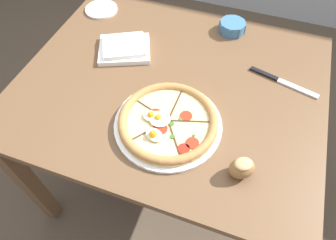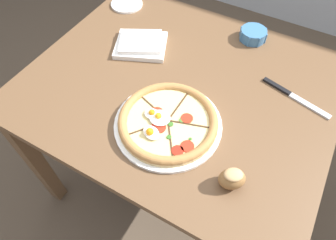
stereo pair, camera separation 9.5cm
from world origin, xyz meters
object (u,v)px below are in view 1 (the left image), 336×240
object	(u,v)px
dining_table	(171,101)
ramekin_bowl	(232,26)
pizza	(168,122)
side_saucer	(101,9)
bread_piece_near	(242,168)
knife_main	(282,82)
napkin_folded	(124,48)

from	to	relation	value
dining_table	ramekin_bowl	distance (m)	0.41
pizza	side_saucer	distance (m)	0.71
dining_table	bread_piece_near	world-z (taller)	bread_piece_near
dining_table	ramekin_bowl	size ratio (longest dim) A/B	9.79
dining_table	knife_main	size ratio (longest dim) A/B	4.32
bread_piece_near	knife_main	size ratio (longest dim) A/B	0.38
bread_piece_near	knife_main	world-z (taller)	bread_piece_near
dining_table	pizza	xyz separation A→B (m)	(0.06, -0.19, 0.13)
napkin_folded	bread_piece_near	xyz separation A→B (m)	(0.54, -0.38, 0.02)
side_saucer	dining_table	bearing A→B (deg)	-35.34
ramekin_bowl	knife_main	world-z (taller)	ramekin_bowl
napkin_folded	knife_main	world-z (taller)	napkin_folded
pizza	bread_piece_near	world-z (taller)	bread_piece_near
napkin_folded	bread_piece_near	bearing A→B (deg)	-34.94
ramekin_bowl	bread_piece_near	world-z (taller)	bread_piece_near
dining_table	pizza	distance (m)	0.24
napkin_folded	side_saucer	xyz separation A→B (m)	(-0.22, 0.22, -0.01)
bread_piece_near	ramekin_bowl	bearing A→B (deg)	104.48
dining_table	pizza	world-z (taller)	pizza
pizza	side_saucer	world-z (taller)	pizza
side_saucer	bread_piece_near	bearing A→B (deg)	-38.25
pizza	knife_main	xyz separation A→B (m)	(0.33, 0.32, -0.02)
bread_piece_near	napkin_folded	bearing A→B (deg)	145.06
pizza	dining_table	bearing A→B (deg)	106.49
ramekin_bowl	bread_piece_near	xyz separation A→B (m)	(0.17, -0.64, 0.01)
napkin_folded	side_saucer	world-z (taller)	napkin_folded
knife_main	dining_table	bearing A→B (deg)	-146.56
ramekin_bowl	bread_piece_near	distance (m)	0.67
side_saucer	napkin_folded	bearing A→B (deg)	-45.36
napkin_folded	knife_main	distance (m)	0.61
dining_table	knife_main	xyz separation A→B (m)	(0.38, 0.13, 0.12)
ramekin_bowl	side_saucer	bearing A→B (deg)	-175.22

